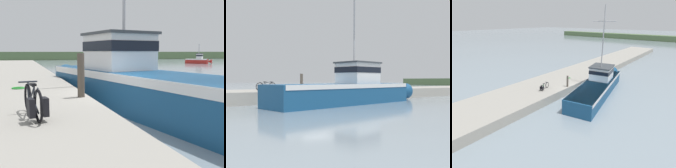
% 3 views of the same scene
% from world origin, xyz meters
% --- Properties ---
extents(ground_plane, '(320.00, 320.00, 0.00)m').
position_xyz_m(ground_plane, '(0.00, 0.00, 0.00)').
color(ground_plane, '#84939E').
extents(dock_pier, '(6.37, 80.00, 0.96)m').
position_xyz_m(dock_pier, '(-4.37, 0.00, 0.48)').
color(dock_pier, '#A39E93').
rests_on(dock_pier, ground_plane).
extents(fishing_boat_main, '(5.56, 15.27, 10.42)m').
position_xyz_m(fishing_boat_main, '(1.34, 2.45, 1.16)').
color(fishing_boat_main, navy).
rests_on(fishing_boat_main, ground_plane).
extents(bicycle_touring, '(0.60, 1.79, 0.77)m').
position_xyz_m(bicycle_touring, '(-3.05, -2.97, 1.32)').
color(bicycle_touring, black).
rests_on(bicycle_touring, dock_pier).
extents(mooring_post, '(0.23, 0.23, 1.41)m').
position_xyz_m(mooring_post, '(-1.47, -0.39, 1.67)').
color(mooring_post, '#51473D').
rests_on(mooring_post, dock_pier).
extents(hose_coil, '(0.50, 0.50, 0.05)m').
position_xyz_m(hose_coil, '(-3.42, 2.39, 0.99)').
color(hose_coil, green).
rests_on(hose_coil, dock_pier).
extents(water_bottle_by_bike, '(0.08, 0.08, 0.20)m').
position_xyz_m(water_bottle_by_bike, '(-3.98, -2.13, 1.06)').
color(water_bottle_by_bike, green).
rests_on(water_bottle_by_bike, dock_pier).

